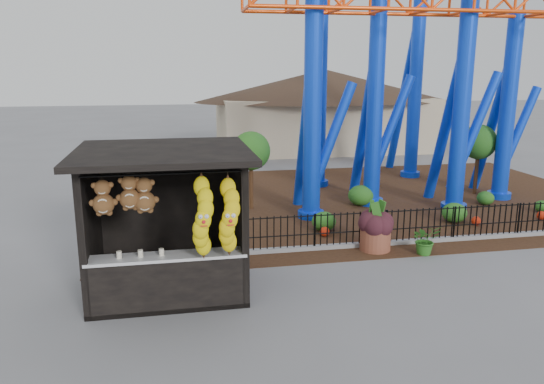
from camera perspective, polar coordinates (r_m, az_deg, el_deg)
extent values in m
plane|color=slate|center=(11.31, 4.72, -11.52)|extent=(120.00, 120.00, 0.00)
cube|color=#331E11|center=(19.71, 9.71, -0.76)|extent=(18.00, 12.00, 0.02)
cube|color=gray|center=(15.30, 16.27, -5.04)|extent=(18.00, 0.18, 0.12)
cube|color=black|center=(12.02, -11.00, -9.91)|extent=(3.20, 2.60, 0.10)
cube|color=black|center=(12.73, -11.31, -1.70)|extent=(3.20, 0.12, 3.00)
cube|color=black|center=(11.66, -18.92, -3.56)|extent=(0.12, 2.60, 3.00)
cube|color=black|center=(11.62, -3.70, -2.91)|extent=(0.12, 2.60, 3.00)
cube|color=black|center=(10.95, -11.69, 4.21)|extent=(3.50, 3.40, 0.12)
cube|color=black|center=(10.50, -19.74, -5.48)|extent=(0.14, 0.14, 3.00)
cube|color=black|center=(10.45, -2.89, -4.77)|extent=(0.14, 0.14, 3.00)
cube|color=black|center=(10.86, -11.10, -9.65)|extent=(3.00, 0.50, 1.10)
cube|color=silver|center=(10.66, -11.24, -6.82)|extent=(3.10, 0.55, 0.06)
cylinder|color=black|center=(9.80, -11.69, 1.91)|extent=(2.90, 0.04, 0.04)
cylinder|color=blue|center=(16.50, 4.40, 8.97)|extent=(0.56, 0.56, 7.00)
cylinder|color=blue|center=(17.09, 4.20, -2.40)|extent=(0.84, 0.84, 0.24)
cylinder|color=blue|center=(18.42, 11.04, 9.69)|extent=(0.56, 0.56, 7.30)
cylinder|color=blue|center=(18.96, 10.57, -1.01)|extent=(0.84, 0.84, 0.24)
cylinder|color=blue|center=(18.44, 19.80, 9.47)|extent=(0.56, 0.56, 7.50)
cylinder|color=blue|center=(18.98, 18.94, -1.50)|extent=(0.84, 0.84, 0.24)
cylinder|color=blue|center=(20.82, 24.02, 8.22)|extent=(0.56, 0.56, 6.60)
cylinder|color=blue|center=(21.28, 23.21, -0.31)|extent=(0.84, 0.84, 0.24)
cylinder|color=blue|center=(21.19, 5.20, 13.30)|extent=(0.56, 0.56, 9.50)
cylinder|color=blue|center=(21.69, 4.95, 0.98)|extent=(0.84, 0.84, 0.24)
cylinder|color=blue|center=(23.74, 15.36, 14.10)|extent=(0.56, 0.56, 10.50)
cylinder|color=blue|center=(24.18, 14.62, 1.88)|extent=(0.84, 0.84, 0.24)
cylinder|color=blue|center=(17.45, 3.57, 6.34)|extent=(0.36, 2.21, 5.85)
cylinder|color=blue|center=(17.09, 6.35, 5.54)|extent=(1.62, 0.32, 3.73)
cylinder|color=blue|center=(19.33, 9.93, 7.18)|extent=(0.36, 2.29, 6.10)
cylinder|color=blue|center=(19.06, 12.53, 6.43)|extent=(1.67, 0.32, 3.88)
cylinder|color=blue|center=(19.29, 18.23, 6.93)|extent=(0.36, 2.34, 6.26)
cylinder|color=blue|center=(19.15, 20.89, 6.11)|extent=(1.71, 0.32, 3.99)
cylinder|color=blue|center=(21.63, 22.46, 6.31)|extent=(0.36, 2.10, 5.53)
cylinder|color=blue|center=(21.56, 24.85, 5.63)|extent=(1.54, 0.32, 3.52)
cylinder|color=brown|center=(14.31, 11.04, -4.96)|extent=(0.82, 0.82, 0.63)
ellipsoid|color=#32141B|center=(14.12, 11.16, -2.51)|extent=(0.70, 0.70, 0.64)
imported|color=#2B5D1B|center=(14.28, 16.18, -4.94)|extent=(0.72, 0.63, 0.80)
ellipsoid|color=#265D1B|center=(15.70, 5.60, -3.17)|extent=(0.72, 0.72, 0.57)
ellipsoid|color=#265D1B|center=(17.42, 19.02, -2.11)|extent=(0.77, 0.77, 0.61)
ellipsoid|color=#265D1B|center=(20.04, 21.98, -0.60)|extent=(0.59, 0.59, 0.47)
ellipsoid|color=#265D1B|center=(18.71, 9.53, -0.37)|extent=(0.89, 0.89, 0.71)
ellipsoid|color=#265D1B|center=(19.82, 27.05, -1.38)|extent=(0.48, 0.48, 0.39)
sphere|color=red|center=(15.23, 5.68, -4.27)|extent=(0.28, 0.28, 0.28)
sphere|color=red|center=(16.17, 12.33, -3.47)|extent=(0.28, 0.28, 0.28)
sphere|color=red|center=(17.35, 21.09, -2.92)|extent=(0.28, 0.28, 0.28)
sphere|color=red|center=(18.82, 26.98, -2.26)|extent=(0.28, 0.28, 0.28)
cube|color=#BFAD8C|center=(31.32, 5.57, 7.33)|extent=(12.00, 6.00, 3.00)
cone|color=#332319|center=(31.16, 5.67, 11.72)|extent=(15.00, 15.00, 1.80)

